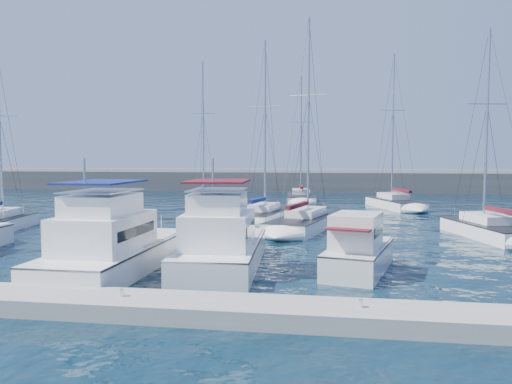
# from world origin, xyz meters

# --- Properties ---
(ground) EXTENTS (220.00, 220.00, 0.00)m
(ground) POSITION_xyz_m (0.00, 0.00, 0.00)
(ground) COLOR black
(ground) RESTS_ON ground
(breakwater) EXTENTS (160.00, 6.00, 4.45)m
(breakwater) POSITION_xyz_m (0.00, 52.00, 1.05)
(breakwater) COLOR #424244
(breakwater) RESTS_ON ground
(dock) EXTENTS (40.00, 2.20, 0.60)m
(dock) POSITION_xyz_m (0.00, -11.00, 0.30)
(dock) COLOR gray
(dock) RESTS_ON ground
(dock_cleat_centre) EXTENTS (0.16, 0.16, 0.25)m
(dock_cleat_centre) POSITION_xyz_m (0.00, -11.00, 0.72)
(dock_cleat_centre) COLOR silver
(dock_cleat_centre) RESTS_ON dock
(dock_cleat_near_stbd) EXTENTS (0.16, 0.16, 0.25)m
(dock_cleat_near_stbd) POSITION_xyz_m (8.00, -11.00, 0.72)
(dock_cleat_near_stbd) COLOR silver
(dock_cleat_near_stbd) RESTS_ON dock
(motor_yacht_port_inner) EXTENTS (3.77, 10.69, 4.69)m
(motor_yacht_port_inner) POSITION_xyz_m (-3.02, -5.18, 1.13)
(motor_yacht_port_inner) COLOR white
(motor_yacht_port_inner) RESTS_ON ground
(motor_yacht_stbd_inner) EXTENTS (4.19, 9.67, 4.69)m
(motor_yacht_stbd_inner) POSITION_xyz_m (1.79, -3.67, 1.13)
(motor_yacht_stbd_inner) COLOR white
(motor_yacht_stbd_inner) RESTS_ON ground
(motor_yacht_stbd_outer) EXTENTS (3.75, 6.52, 3.20)m
(motor_yacht_stbd_outer) POSITION_xyz_m (8.25, -3.49, 0.94)
(motor_yacht_stbd_outer) COLOR silver
(motor_yacht_stbd_outer) RESTS_ON ground
(sailboat_mid_c) EXTENTS (4.24, 7.68, 15.17)m
(sailboat_mid_c) POSITION_xyz_m (1.33, 13.14, 0.54)
(sailboat_mid_c) COLOR white
(sailboat_mid_c) RESTS_ON ground
(sailboat_mid_d) EXTENTS (5.32, 10.07, 15.96)m
(sailboat_mid_d) POSITION_xyz_m (4.94, 9.82, 0.52)
(sailboat_mid_d) COLOR white
(sailboat_mid_d) RESTS_ON ground
(sailboat_mid_e) EXTENTS (4.95, 8.81, 14.24)m
(sailboat_mid_e) POSITION_xyz_m (17.37, 8.08, 0.52)
(sailboat_mid_e) COLOR white
(sailboat_mid_e) RESTS_ON ground
(sailboat_back_a) EXTENTS (4.90, 9.85, 16.76)m
(sailboat_back_a) POSITION_xyz_m (-7.84, 28.81, 0.53)
(sailboat_back_a) COLOR white
(sailboat_back_a) RESTS_ON ground
(sailboat_back_b) EXTENTS (4.07, 9.71, 15.27)m
(sailboat_back_b) POSITION_xyz_m (3.18, 32.21, 0.51)
(sailboat_back_b) COLOR silver
(sailboat_back_b) RESTS_ON ground
(sailboat_back_c) EXTENTS (5.68, 9.46, 16.53)m
(sailboat_back_c) POSITION_xyz_m (13.41, 26.92, 0.54)
(sailboat_back_c) COLOR white
(sailboat_back_c) RESTS_ON ground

